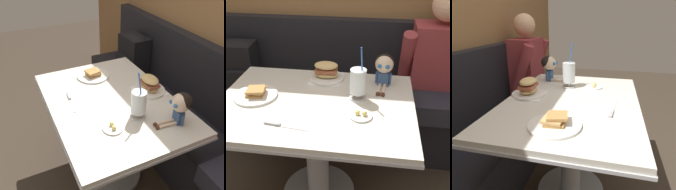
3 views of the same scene
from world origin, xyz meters
The scene contains 10 objects.
ground_plane centered at (0.00, 0.00, 0.00)m, with size 8.00×8.00×0.00m, color #382D23.
booth_bench centered at (0.00, 0.81, 0.33)m, with size 2.60×0.48×1.00m.
diner_table centered at (0.00, 0.18, 0.54)m, with size 1.11×0.81×0.74m.
toast_plate centered at (-0.35, 0.19, 0.76)m, with size 0.25×0.25×0.06m.
milkshake_glass centered at (0.23, 0.25, 0.84)m, with size 0.10×0.10×0.32m.
sandwich_plate centered at (0.01, 0.47, 0.79)m, with size 0.22×0.22×0.12m.
butter_saucer centered at (0.26, 0.07, 0.75)m, with size 0.12×0.12×0.04m.
butter_knife centered at (-0.13, -0.07, 0.74)m, with size 0.24×0.05×0.01m.
seated_doll centered at (0.37, 0.44, 0.87)m, with size 0.12×0.22×0.20m.
backpack centered at (-0.76, 0.78, 0.66)m, with size 0.31×0.26×0.41m.
Camera 1 is at (1.21, -0.39, 1.68)m, focal length 39.29 mm.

